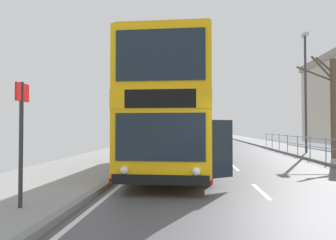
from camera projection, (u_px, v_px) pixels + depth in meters
ground at (253, 218)px, 5.48m from camera, size 15.80×140.00×0.20m
double_decker_bus_main at (176, 113)px, 12.25m from camera, size 3.21×10.31×4.40m
pedestrian_railing_far_kerb at (317, 144)px, 14.96m from camera, size 0.05×20.70×1.10m
bus_stop_sign_near at (21, 129)px, 5.89m from camera, size 0.08×0.44×2.47m
street_lamp_far_side at (305, 83)px, 18.90m from camera, size 0.28×0.60×7.59m
bare_tree_far_00 at (334, 102)px, 15.42m from camera, size 3.42×1.42×6.39m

